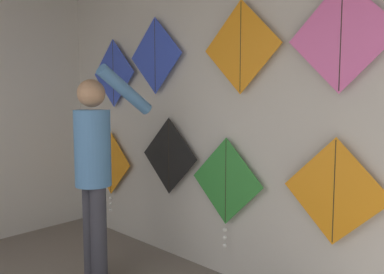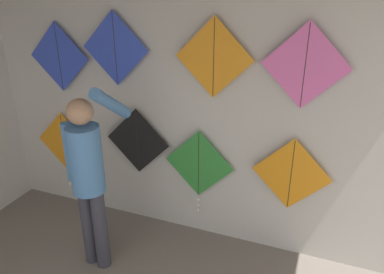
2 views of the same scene
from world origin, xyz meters
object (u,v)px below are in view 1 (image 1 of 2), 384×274
at_px(kite_2, 226,184).
at_px(kite_7, 341,36).
at_px(kite_1, 169,156).
at_px(kite_4, 113,73).
at_px(kite_6, 241,47).
at_px(kite_0, 110,165).
at_px(kite_3, 334,192).
at_px(shopkeeper, 94,163).
at_px(kite_5, 155,56).

distance_m(kite_2, kite_7, 1.46).
xyz_separation_m(kite_1, kite_4, (-0.89, 0.00, 0.84)).
distance_m(kite_2, kite_6, 1.14).
relative_size(kite_0, kite_2, 1.00).
distance_m(kite_2, kite_4, 1.89).
xyz_separation_m(kite_4, kite_6, (1.73, 0.00, 0.12)).
bearing_deg(kite_3, kite_1, 180.00).
height_order(kite_1, kite_7, kite_7).
xyz_separation_m(kite_0, kite_6, (1.83, 0.00, 1.16)).
bearing_deg(kite_6, kite_4, 180.00).
xyz_separation_m(kite_4, kite_7, (2.53, 0.00, 0.11)).
xyz_separation_m(shopkeeper, kite_7, (1.71, 0.79, 0.93)).
relative_size(kite_1, kite_6, 1.00).
relative_size(shopkeeper, kite_6, 2.47).
bearing_deg(kite_0, kite_3, 0.01).
bearing_deg(shopkeeper, kite_3, 31.39).
distance_m(kite_3, kite_7, 1.03).
relative_size(kite_4, kite_6, 1.00).
relative_size(kite_5, kite_6, 1.00).
bearing_deg(shopkeeper, kite_0, 146.15).
height_order(kite_1, kite_2, kite_1).
bearing_deg(kite_5, kite_6, 0.00).
height_order(kite_1, kite_6, kite_6).
height_order(kite_1, kite_4, kite_4).
bearing_deg(kite_5, shopkeeper, -81.59).
distance_m(shopkeeper, kite_2, 1.12).
xyz_separation_m(kite_6, kite_7, (0.80, 0.00, -0.01)).
xyz_separation_m(shopkeeper, kite_2, (0.78, 0.78, -0.20)).
distance_m(kite_1, kite_4, 1.23).
relative_size(shopkeeper, kite_4, 2.47).
bearing_deg(kite_7, shopkeeper, -155.34).
bearing_deg(kite_4, kite_3, 0.00).
distance_m(shopkeeper, kite_3, 1.88).
bearing_deg(kite_4, kite_1, 0.00).
height_order(kite_4, kite_6, kite_6).
distance_m(shopkeeper, kite_5, 1.24).
relative_size(kite_4, kite_5, 1.00).
height_order(kite_6, kite_7, kite_6).
relative_size(shopkeeper, kite_3, 2.47).
bearing_deg(kite_4, kite_0, -179.66).
distance_m(kite_0, kite_5, 1.43).
bearing_deg(kite_7, kite_6, 180.00).
bearing_deg(shopkeeper, kite_7, 31.31).
relative_size(shopkeeper, kite_1, 2.47).
relative_size(kite_1, kite_7, 1.00).
bearing_deg(kite_1, kite_6, 0.00).
bearing_deg(kite_6, kite_7, 0.00).
relative_size(shopkeeper, kite_0, 1.93).
xyz_separation_m(kite_3, kite_6, (-0.79, 0.00, 1.04)).
bearing_deg(kite_3, kite_2, -179.96).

